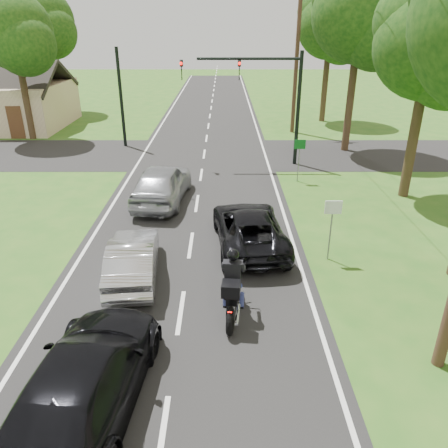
{
  "coord_description": "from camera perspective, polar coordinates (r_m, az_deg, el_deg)",
  "views": [
    {
      "loc": [
        1.19,
        -9.91,
        7.25
      ],
      "look_at": [
        1.2,
        3.0,
        1.3
      ],
      "focal_mm": 35.0,
      "sensor_mm": 36.0,
      "label": 1
    }
  ],
  "objects": [
    {
      "name": "motorcycle_rider",
      "position": [
        11.72,
        1.13,
        -8.71
      ],
      "size": [
        0.7,
        2.33,
        2.01
      ],
      "rotation": [
        0.0,
        0.0,
        -0.1
      ],
      "color": "black",
      "rests_on": "ground"
    },
    {
      "name": "tree_row_e",
      "position": [
        36.64,
        14.22,
        23.41
      ],
      "size": [
        5.28,
        5.12,
        9.61
      ],
      "color": "#332316",
      "rests_on": "ground"
    },
    {
      "name": "traffic_signal",
      "position": [
        24.21,
        5.29,
        17.25
      ],
      "size": [
        6.38,
        0.44,
        6.0
      ],
      "color": "black",
      "rests_on": "ground"
    },
    {
      "name": "silver_suv",
      "position": [
        19.46,
        -8.09,
        5.31
      ],
      "size": [
        2.47,
        5.14,
        1.69
      ],
      "primitive_type": "imported",
      "rotation": [
        0.0,
        0.0,
        3.05
      ],
      "color": "#A0A3A8",
      "rests_on": "road"
    },
    {
      "name": "tree_left_far",
      "position": [
        42.37,
        -22.46,
        22.9
      ],
      "size": [
        5.76,
        5.58,
        10.14
      ],
      "color": "#332316",
      "rests_on": "ground"
    },
    {
      "name": "signal_pole_far",
      "position": [
        28.95,
        -13.29,
        15.67
      ],
      "size": [
        0.2,
        0.2,
        6.0
      ],
      "primitive_type": "cylinder",
      "color": "black",
      "rests_on": "ground"
    },
    {
      "name": "tree_row_c",
      "position": [
        20.6,
        26.14,
        19.59
      ],
      "size": [
        4.8,
        4.65,
        8.76
      ],
      "color": "#332316",
      "rests_on": "ground"
    },
    {
      "name": "cross_road",
      "position": [
        26.93,
        -2.6,
        9.1
      ],
      "size": [
        60.0,
        7.0,
        0.01
      ],
      "primitive_type": "cube",
      "color": "black",
      "rests_on": "ground"
    },
    {
      "name": "road",
      "position": [
        21.22,
        -3.26,
        4.74
      ],
      "size": [
        8.0,
        100.0,
        0.01
      ],
      "primitive_type": "cube",
      "color": "black",
      "rests_on": "ground"
    },
    {
      "name": "dark_car_behind",
      "position": [
        9.65,
        -17.66,
        -18.84
      ],
      "size": [
        2.65,
        5.47,
        1.54
      ],
      "primitive_type": "imported",
      "rotation": [
        0.0,
        0.0,
        3.05
      ],
      "color": "black",
      "rests_on": "road"
    },
    {
      "name": "utility_pole_far",
      "position": [
        32.38,
        9.47,
        20.59
      ],
      "size": [
        1.6,
        0.28,
        10.0
      ],
      "color": "#4F3224",
      "rests_on": "ground"
    },
    {
      "name": "tree_left_near",
      "position": [
        32.39,
        -25.39,
        21.31
      ],
      "size": [
        5.12,
        4.96,
        9.22
      ],
      "color": "#332316",
      "rests_on": "ground"
    },
    {
      "name": "sign_white",
      "position": [
        14.51,
        13.98,
        1.04
      ],
      "size": [
        0.55,
        0.07,
        2.12
      ],
      "color": "slate",
      "rests_on": "ground"
    },
    {
      "name": "tree_row_d",
      "position": [
        27.82,
        18.1,
        24.02
      ],
      "size": [
        5.76,
        5.58,
        10.45
      ],
      "color": "#332316",
      "rests_on": "ground"
    },
    {
      "name": "dark_suv",
      "position": [
        15.4,
        3.29,
        -0.48
      ],
      "size": [
        2.75,
        5.14,
        1.37
      ],
      "primitive_type": "imported",
      "rotation": [
        0.0,
        0.0,
        3.24
      ],
      "color": "black",
      "rests_on": "road"
    },
    {
      "name": "ground",
      "position": [
        12.34,
        -5.67,
        -11.39
      ],
      "size": [
        140.0,
        140.0,
        0.0
      ],
      "primitive_type": "plane",
      "color": "#285A19",
      "rests_on": "ground"
    },
    {
      "name": "sign_green",
      "position": [
        21.96,
        9.83,
        9.46
      ],
      "size": [
        0.55,
        0.07,
        2.12
      ],
      "color": "slate",
      "rests_on": "ground"
    },
    {
      "name": "silver_sedan",
      "position": [
        13.75,
        -11.78,
        -4.39
      ],
      "size": [
        1.8,
        4.14,
        1.32
      ],
      "primitive_type": "imported",
      "rotation": [
        0.0,
        0.0,
        3.24
      ],
      "color": "#B7B8BC",
      "rests_on": "road"
    }
  ]
}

